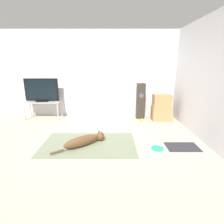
# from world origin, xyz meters

# --- Properties ---
(ground_plane) EXTENTS (12.00, 12.00, 0.00)m
(ground_plane) POSITION_xyz_m (0.00, 0.00, 0.00)
(ground_plane) COLOR #B2A38E
(wall_back) EXTENTS (8.00, 0.06, 2.55)m
(wall_back) POSITION_xyz_m (0.00, 2.10, 1.27)
(wall_back) COLOR silver
(wall_back) RESTS_ON ground_plane
(wall_right) EXTENTS (0.06, 8.00, 2.55)m
(wall_right) POSITION_xyz_m (2.60, 0.00, 1.27)
(wall_right) COLOR silver
(wall_right) RESTS_ON ground_plane
(area_rug) EXTENTS (1.89, 1.17, 0.01)m
(area_rug) POSITION_xyz_m (0.18, -0.01, 0.01)
(area_rug) COLOR slate
(area_rug) RESTS_ON ground_plane
(dog) EXTENTS (0.95, 0.76, 0.23)m
(dog) POSITION_xyz_m (0.12, -0.08, 0.11)
(dog) COLOR brown
(dog) RESTS_ON area_rug
(frisbee) EXTENTS (0.24, 0.24, 0.03)m
(frisbee) POSITION_xyz_m (1.54, -0.22, 0.01)
(frisbee) COLOR #199E7A
(frisbee) RESTS_ON ground_plane
(cardboard_box_lower) EXTENTS (0.55, 0.37, 0.40)m
(cardboard_box_lower) POSITION_xyz_m (2.09, 1.59, 0.20)
(cardboard_box_lower) COLOR #A87A4C
(cardboard_box_lower) RESTS_ON ground_plane
(cardboard_box_upper) EXTENTS (0.49, 0.33, 0.36)m
(cardboard_box_upper) POSITION_xyz_m (2.08, 1.57, 0.58)
(cardboard_box_upper) COLOR #A87A4C
(cardboard_box_upper) RESTS_ON cardboard_box_lower
(floor_speaker) EXTENTS (0.23, 0.24, 1.05)m
(floor_speaker) POSITION_xyz_m (1.51, 1.81, 0.53)
(floor_speaker) COLOR #2D2823
(floor_speaker) RESTS_ON ground_plane
(tv_stand) EXTENTS (1.02, 0.43, 0.52)m
(tv_stand) POSITION_xyz_m (-1.39, 1.76, 0.45)
(tv_stand) COLOR #A8A8AD
(tv_stand) RESTS_ON ground_plane
(tv) EXTENTS (0.97, 0.20, 0.67)m
(tv) POSITION_xyz_m (-1.39, 1.76, 0.85)
(tv) COLOR black
(tv) RESTS_ON tv_stand
(tennis_ball_by_boxes) EXTENTS (0.07, 0.07, 0.07)m
(tennis_ball_by_boxes) POSITION_xyz_m (1.53, 1.53, 0.03)
(tennis_ball_by_boxes) COLOR #C6E033
(tennis_ball_by_boxes) RESTS_ON ground_plane
(tennis_ball_near_speaker) EXTENTS (0.07, 0.07, 0.07)m
(tennis_ball_near_speaker) POSITION_xyz_m (1.48, 1.43, 0.03)
(tennis_ball_near_speaker) COLOR #C6E033
(tennis_ball_near_speaker) RESTS_ON ground_plane
(door_mat) EXTENTS (0.64, 0.43, 0.01)m
(door_mat) POSITION_xyz_m (2.05, -0.14, 0.00)
(door_mat) COLOR #28282D
(door_mat) RESTS_ON ground_plane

